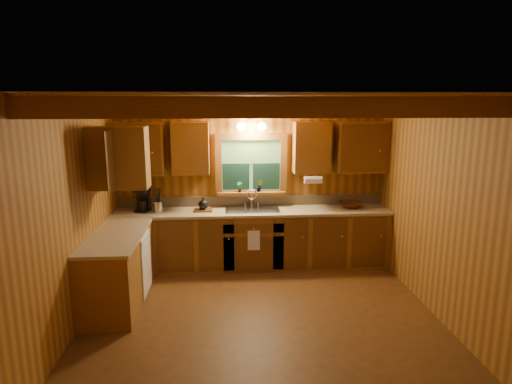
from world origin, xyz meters
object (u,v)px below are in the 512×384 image
at_px(sink, 252,213).
at_px(wicker_basket, 351,205).
at_px(coffee_maker, 143,200).
at_px(cutting_board, 203,210).

height_order(sink, wicker_basket, sink).
height_order(coffee_maker, wicker_basket, coffee_maker).
relative_size(coffee_maker, wicker_basket, 0.93).
xyz_separation_m(coffee_maker, cutting_board, (0.91, -0.07, -0.16)).
xyz_separation_m(cutting_board, wicker_basket, (2.31, 0.05, 0.03)).
xyz_separation_m(sink, coffee_maker, (-1.66, 0.06, 0.21)).
height_order(cutting_board, wicker_basket, wicker_basket).
height_order(coffee_maker, cutting_board, coffee_maker).
height_order(sink, coffee_maker, coffee_maker).
relative_size(sink, coffee_maker, 2.40).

